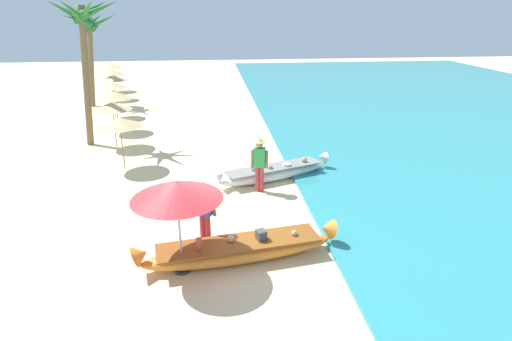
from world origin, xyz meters
The scene contains 15 objects.
ground_plane centered at (0.00, 0.00, 0.00)m, with size 80.00×80.00×0.00m, color beige.
boat_orange_foreground centered at (0.59, -0.73, 0.27)m, with size 4.80×1.49×0.79m.
boat_white_midground centered at (2.12, 4.02, 0.26)m, with size 4.21×2.07×0.75m.
person_vendor_hatted centered at (1.52, 3.12, 1.03)m, with size 0.58×0.44×1.79m.
person_tourist_customer centered at (-0.18, -0.10, 0.99)m, with size 0.58×0.43×1.74m.
patio_umbrella_large centered at (-0.70, -1.02, 1.97)m, with size 1.93×1.93×2.19m.
parasol_row_0 centered at (-3.14, 5.67, 1.75)m, with size 1.60×1.60×1.91m.
parasol_row_1 centered at (-3.95, 8.36, 1.75)m, with size 1.60×1.60×1.91m.
parasol_row_2 centered at (-4.29, 10.71, 1.75)m, with size 1.60×1.60×1.91m.
parasol_row_3 centered at (-5.04, 13.64, 1.75)m, with size 1.60×1.60×1.91m.
parasol_row_4 centered at (-5.46, 16.18, 1.75)m, with size 1.60×1.60×1.91m.
parasol_row_5 centered at (-6.07, 18.50, 1.75)m, with size 1.60×1.60×1.91m.
parasol_row_6 centered at (-6.69, 21.45, 1.75)m, with size 1.60×1.60×1.91m.
palm_tree_tall_inland centered at (-4.74, 8.77, 4.75)m, with size 2.75×2.56×5.93m.
palm_tree_leaning_seaward centered at (-6.52, 16.60, 4.20)m, with size 2.81×2.30×5.35m.
Camera 1 is at (0.07, -8.97, 5.46)m, focal length 29.13 mm.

